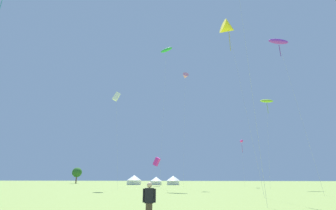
{
  "coord_description": "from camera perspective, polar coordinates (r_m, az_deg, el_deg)",
  "views": [
    {
      "loc": [
        5.76,
        -2.56,
        1.88
      ],
      "look_at": [
        0.0,
        32.0,
        13.08
      ],
      "focal_mm": 24.66,
      "sensor_mm": 36.0,
      "label": 1
    }
  ],
  "objects": [
    {
      "name": "kite_magenta_box",
      "position": [
        64.06,
        -2.83,
        -13.8
      ],
      "size": [
        2.5,
        3.24,
        7.46
      ],
      "color": "#E02DA3",
      "rests_on": "ground"
    },
    {
      "name": "kite_lime_parafoil",
      "position": [
        54.68,
        23.19,
        0.89
      ],
      "size": [
        3.68,
        3.25,
        18.57
      ],
      "color": "#99DB2D",
      "rests_on": "ground"
    },
    {
      "name": "kite_white_box",
      "position": [
        49.11,
        -12.62,
        2.02
      ],
      "size": [
        3.06,
        2.27,
        19.11
      ],
      "color": "white",
      "rests_on": "ground"
    },
    {
      "name": "kite_yellow_delta",
      "position": [
        35.11,
        14.73,
        17.91
      ],
      "size": [
        3.05,
        3.8,
        23.26
      ],
      "color": "yellow",
      "rests_on": "ground"
    },
    {
      "name": "kite_pink_delta",
      "position": [
        56.92,
        4.28,
        7.07
      ],
      "size": [
        2.06,
        2.79,
        26.7
      ],
      "color": "pink",
      "rests_on": "ground"
    },
    {
      "name": "kite_purple_parafoil",
      "position": [
        39.53,
        25.63,
        13.95
      ],
      "size": [
        3.76,
        2.33,
        22.13
      ],
      "color": "purple",
      "rests_on": "ground"
    },
    {
      "name": "kite_magenta_parafoil",
      "position": [
        60.24,
        17.72,
        -8.53
      ],
      "size": [
        1.3,
        2.37,
        11.07
      ],
      "color": "#E02DA3",
      "rests_on": "ground"
    },
    {
      "name": "kite_green_parafoil",
      "position": [
        61.27,
        -0.41,
        13.43
      ],
      "size": [
        3.93,
        3.81,
        34.32
      ],
      "color": "green",
      "rests_on": "ground"
    },
    {
      "name": "person_spectator",
      "position": [
        10.51,
        -4.71,
        -23.31
      ],
      "size": [
        0.57,
        0.28,
        1.73
      ],
      "color": "#473828",
      "rests_on": "ground"
    },
    {
      "name": "festival_tent_left",
      "position": [
        78.29,
        -8.36,
        -17.73
      ],
      "size": [
        4.54,
        4.54,
        2.95
      ],
      "color": "white",
      "rests_on": "ground"
    },
    {
      "name": "festival_tent_right",
      "position": [
        76.45,
        -2.95,
        -18.11
      ],
      "size": [
        3.74,
        3.74,
        2.43
      ],
      "color": "white",
      "rests_on": "ground"
    },
    {
      "name": "festival_tent_center",
      "position": [
        75.48,
        1.28,
        -18.01
      ],
      "size": [
        4.18,
        4.18,
        2.72
      ],
      "color": "white",
      "rests_on": "ground"
    },
    {
      "name": "tree_distant_left",
      "position": [
        103.89,
        -21.58,
        -15.24
      ],
      "size": [
        3.79,
        3.79,
        6.18
      ],
      "color": "brown",
      "rests_on": "ground"
    }
  ]
}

